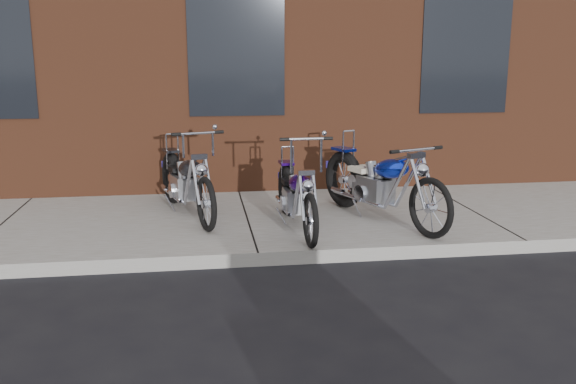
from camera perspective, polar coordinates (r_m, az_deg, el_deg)
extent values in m
plane|color=black|center=(6.43, -2.80, -6.99)|extent=(120.00, 120.00, 0.00)
cube|color=slate|center=(7.84, -3.88, -2.85)|extent=(22.00, 3.00, 0.15)
torus|color=black|center=(7.71, 0.04, 0.02)|extent=(0.15, 0.66, 0.66)
torus|color=black|center=(6.35, 2.38, -3.01)|extent=(0.08, 0.60, 0.59)
cube|color=gray|center=(7.15, 0.88, -1.04)|extent=(0.27, 0.37, 0.27)
ellipsoid|color=#330976|center=(6.85, 1.31, 0.62)|extent=(0.26, 0.51, 0.28)
cube|color=black|center=(7.34, 0.53, 0.77)|extent=(0.23, 0.26, 0.05)
cylinder|color=#B6BBCA|center=(6.40, 2.18, -0.67)|extent=(0.05, 0.27, 0.49)
cylinder|color=#B6BBCA|center=(6.40, 2.00, 4.86)|extent=(0.50, 0.05, 0.03)
cylinder|color=#B6BBCA|center=(7.57, 0.14, 2.48)|extent=(0.02, 0.02, 0.44)
cylinder|color=#B6BBCA|center=(7.39, 1.41, -1.55)|extent=(0.07, 0.82, 0.04)
torus|color=black|center=(8.12, 5.89, 1.00)|extent=(0.42, 0.77, 0.77)
torus|color=black|center=(6.87, 14.09, -1.74)|extent=(0.33, 0.68, 0.70)
cube|color=gray|center=(7.59, 8.91, 0.03)|extent=(0.44, 0.51, 0.32)
ellipsoid|color=#132DD7|center=(7.30, 10.46, 1.97)|extent=(0.48, 0.65, 0.33)
cube|color=beige|center=(7.76, 7.68, 1.96)|extent=(0.35, 0.37, 0.06)
cylinder|color=#B6BBCA|center=(6.91, 13.45, 0.76)|extent=(0.15, 0.30, 0.58)
cylinder|color=#B6BBCA|center=(6.94, 12.84, 3.75)|extent=(0.56, 0.25, 0.03)
cylinder|color=#B6BBCA|center=(7.98, 6.32, 3.76)|extent=(0.03, 0.03, 0.51)
cylinder|color=#B6BBCA|center=(7.88, 8.54, -0.54)|extent=(0.40, 0.92, 0.05)
torus|color=black|center=(8.47, -10.53, 1.15)|extent=(0.34, 0.73, 0.72)
torus|color=black|center=(7.00, -7.29, -1.39)|extent=(0.25, 0.64, 0.65)
cube|color=gray|center=(7.87, -9.36, 0.26)|extent=(0.38, 0.46, 0.30)
ellipsoid|color=black|center=(7.55, -8.86, 2.00)|extent=(0.41, 0.60, 0.31)
cube|color=black|center=(8.07, -9.91, 2.00)|extent=(0.31, 0.34, 0.06)
cylinder|color=#B6BBCA|center=(7.06, -7.66, 0.89)|extent=(0.12, 0.29, 0.54)
cylinder|color=#B6BBCA|center=(7.09, -8.09, 5.36)|extent=(0.53, 0.19, 0.03)
cylinder|color=#B6BBCA|center=(8.33, -10.50, 3.62)|extent=(0.03, 0.03, 0.48)
cylinder|color=#B6BBCA|center=(8.13, -8.94, -0.26)|extent=(0.30, 0.88, 0.05)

